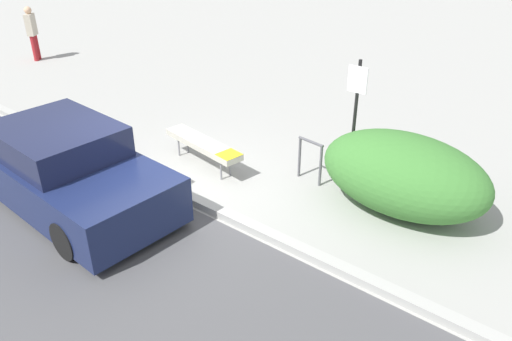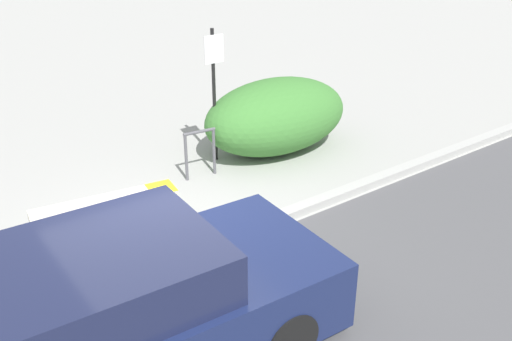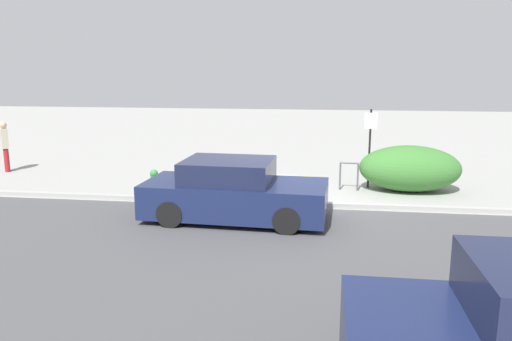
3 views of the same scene
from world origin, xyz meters
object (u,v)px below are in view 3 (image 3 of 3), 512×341
bench (279,179)px  pedestrian (5,145)px  parked_car_near (234,192)px  bike_rack (349,173)px  sign_post (370,141)px  fire_hydrant (154,182)px

bench → pedestrian: pedestrian is taller
bench → parked_car_near: (-0.82, -2.42, 0.18)m
bike_rack → pedestrian: size_ratio=0.49×
sign_post → parked_car_near: bearing=-132.6°
parked_car_near → bike_rack: bearing=52.0°
pedestrian → parked_car_near: size_ratio=0.40×
parked_car_near → bench: bearing=74.1°
bike_rack → fire_hydrant: size_ratio=1.08×
pedestrian → parked_car_near: 9.66m
fire_hydrant → sign_post: bearing=18.2°
bike_rack → parked_car_near: size_ratio=0.19×
bench → sign_post: bearing=34.3°
parked_car_near → sign_post: bearing=50.2°
bike_rack → parked_car_near: parked_car_near is taller
fire_hydrant → pedestrian: (-6.11, 2.62, 0.50)m
bike_rack → sign_post: 1.15m
bike_rack → pedestrian: (-11.39, 1.13, 0.41)m
sign_post → fire_hydrant: 6.25m
sign_post → parked_car_near: sign_post is taller
bench → pedestrian: size_ratio=1.16×
bench → fire_hydrant: bearing=-159.6°
pedestrian → parked_car_near: bearing=-155.1°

